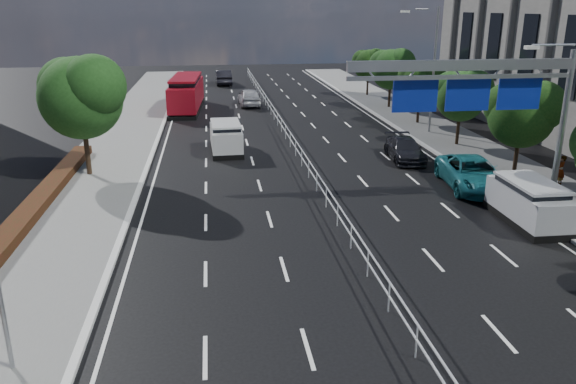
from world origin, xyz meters
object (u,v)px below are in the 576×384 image
object	(u,v)px
white_minivan	(226,137)
red_bus	(186,93)
silver_minivan	(529,203)
pedestrian_a	(561,171)
parked_car_teal	(472,173)
near_car_silver	(249,97)
overhead_gantry	(486,88)
parked_car_dark	(405,149)
near_car_dark	(223,77)

from	to	relation	value
white_minivan	red_bus	distance (m)	16.33
silver_minivan	pedestrian_a	xyz separation A→B (m)	(4.30, 4.42, 0.00)
silver_minivan	parked_car_teal	xyz separation A→B (m)	(-0.24, 4.97, -0.13)
near_car_silver	pedestrian_a	distance (m)	31.11
overhead_gantry	near_car_silver	distance (m)	31.64
white_minivan	red_bus	world-z (taller)	red_bus
silver_minivan	parked_car_teal	bearing A→B (deg)	93.91
red_bus	parked_car_dark	world-z (taller)	red_bus
near_car_dark	silver_minivan	distance (m)	49.26
near_car_silver	parked_car_teal	world-z (taller)	near_car_silver
parked_car_dark	pedestrian_a	bearing A→B (deg)	-41.97
parked_car_teal	parked_car_dark	size ratio (longest dim) A/B	1.24
overhead_gantry	pedestrian_a	xyz separation A→B (m)	(5.86, 2.45, -4.68)
overhead_gantry	near_car_dark	distance (m)	47.22
parked_car_dark	pedestrian_a	xyz separation A→B (m)	(6.10, -6.50, 0.26)
silver_minivan	pedestrian_a	bearing A→B (deg)	46.88
near_car_silver	silver_minivan	world-z (taller)	silver_minivan
silver_minivan	near_car_dark	bearing A→B (deg)	104.99
near_car_dark	parked_car_teal	world-z (taller)	near_car_dark
overhead_gantry	near_car_silver	bearing A→B (deg)	105.32
red_bus	near_car_dark	xyz separation A→B (m)	(3.77, 17.35, -0.73)
overhead_gantry	white_minivan	distance (m)	17.28
red_bus	pedestrian_a	size ratio (longest dim) A/B	6.53
white_minivan	parked_car_dark	size ratio (longest dim) A/B	0.98
near_car_silver	parked_car_teal	size ratio (longest dim) A/B	0.84
near_car_dark	parked_car_teal	distance (m)	44.39
near_car_dark	overhead_gantry	bearing A→B (deg)	100.82
red_bus	white_minivan	bearing A→B (deg)	-75.88
pedestrian_a	silver_minivan	bearing A→B (deg)	5.78
red_bus	parked_car_dark	xyz separation A→B (m)	(13.80, -19.55, -0.92)
parked_car_teal	silver_minivan	bearing A→B (deg)	-80.45
near_car_dark	red_bus	bearing A→B (deg)	75.93
red_bus	near_car_silver	xyz separation A→B (m)	(5.78, 1.66, -0.77)
white_minivan	near_car_dark	size ratio (longest dim) A/B	0.87
pedestrian_a	overhead_gantry	bearing A→B (deg)	-17.36
near_car_silver	near_car_dark	world-z (taller)	near_car_dark
overhead_gantry	parked_car_dark	bearing A→B (deg)	91.54
near_car_silver	parked_car_dark	world-z (taller)	near_car_silver
silver_minivan	parked_car_teal	distance (m)	4.98
red_bus	silver_minivan	distance (m)	34.24
white_minivan	pedestrian_a	bearing A→B (deg)	-32.42
red_bus	parked_car_dark	bearing A→B (deg)	-51.31
white_minivan	parked_car_dark	distance (m)	11.35
white_minivan	silver_minivan	distance (m)	19.15
red_bus	near_car_dark	distance (m)	17.77
near_car_silver	pedestrian_a	bearing A→B (deg)	115.33
overhead_gantry	parked_car_dark	xyz separation A→B (m)	(-0.24, 8.95, -4.94)
silver_minivan	red_bus	bearing A→B (deg)	118.20
near_car_silver	parked_car_dark	bearing A→B (deg)	109.04
parked_car_teal	parked_car_dark	world-z (taller)	parked_car_teal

